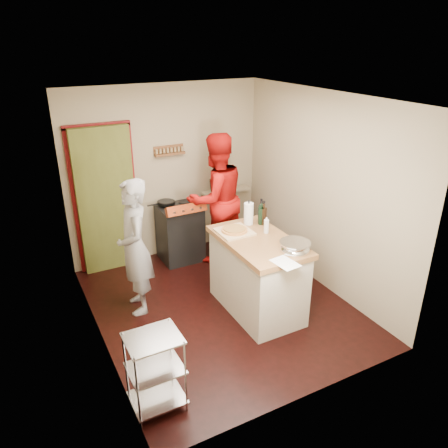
% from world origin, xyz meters
% --- Properties ---
extents(floor, '(3.50, 3.50, 0.00)m').
position_xyz_m(floor, '(0.00, 0.00, 0.00)').
color(floor, black).
rests_on(floor, ground).
extents(back_wall, '(3.00, 0.44, 2.60)m').
position_xyz_m(back_wall, '(-0.64, 1.78, 1.13)').
color(back_wall, gray).
rests_on(back_wall, ground).
extents(left_wall, '(0.04, 3.50, 2.60)m').
position_xyz_m(left_wall, '(-1.50, 0.00, 1.30)').
color(left_wall, gray).
rests_on(left_wall, ground).
extents(right_wall, '(0.04, 3.50, 2.60)m').
position_xyz_m(right_wall, '(1.50, 0.00, 1.30)').
color(right_wall, gray).
rests_on(right_wall, ground).
extents(ceiling, '(3.00, 3.50, 0.02)m').
position_xyz_m(ceiling, '(0.00, 0.00, 2.61)').
color(ceiling, white).
rests_on(ceiling, back_wall).
extents(stove, '(0.60, 0.63, 1.00)m').
position_xyz_m(stove, '(0.05, 1.42, 0.45)').
color(stove, black).
rests_on(stove, ground).
extents(wire_shelving, '(0.48, 0.40, 0.80)m').
position_xyz_m(wire_shelving, '(-1.28, -1.20, 0.44)').
color(wire_shelving, silver).
rests_on(wire_shelving, ground).
extents(island, '(0.76, 1.44, 1.29)m').
position_xyz_m(island, '(0.38, -0.27, 0.51)').
color(island, beige).
rests_on(island, ground).
extents(person_stripe, '(0.48, 0.67, 1.71)m').
position_xyz_m(person_stripe, '(-0.93, 0.44, 0.85)').
color(person_stripe, silver).
rests_on(person_stripe, ground).
extents(person_red, '(1.03, 0.85, 1.95)m').
position_xyz_m(person_red, '(0.55, 1.20, 0.98)').
color(person_red, '#B10E0B').
rests_on(person_red, ground).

